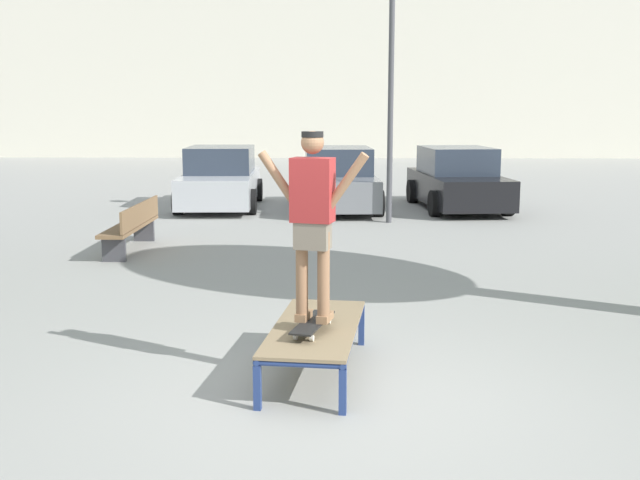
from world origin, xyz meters
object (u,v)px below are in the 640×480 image
object	(u,v)px
skate_box	(316,330)
skater	(313,213)
light_post	(392,41)
car_black	(457,180)
skateboard	(313,323)
car_silver	(221,180)
car_grey	(338,181)
park_bench	(133,225)

from	to	relation	value
skate_box	skater	world-z (taller)	skater
light_post	car_black	bearing A→B (deg)	52.68
skater	car_black	size ratio (longest dim) A/B	0.39
skateboard	light_post	distance (m)	10.28
skate_box	car_silver	world-z (taller)	car_silver
skateboard	skater	size ratio (longest dim) A/B	0.49
car_grey	light_post	world-z (taller)	light_post
car_black	car_silver	bearing A→B (deg)	179.16
skate_box	skateboard	bearing A→B (deg)	-96.27
skate_box	car_grey	bearing A→B (deg)	89.16
skater	car_black	distance (m)	12.46
light_post	skateboard	bearing A→B (deg)	-97.66
skater	skate_box	bearing A→B (deg)	83.80
skateboard	light_post	bearing A→B (deg)	82.34
skateboard	skater	xyz separation A→B (m)	(0.00, 0.00, 0.99)
skater	car_grey	world-z (taller)	skater
skate_box	skateboard	distance (m)	0.22
car_silver	car_grey	distance (m)	2.94
skate_box	car_black	xyz separation A→B (m)	(3.09, 11.85, 0.28)
skate_box	park_bench	distance (m)	6.94
skater	car_grey	xyz separation A→B (m)	(0.19, 11.87, -0.84)
skate_box	car_silver	size ratio (longest dim) A/B	0.46
park_bench	skate_box	bearing A→B (deg)	-61.03
skateboard	car_black	size ratio (longest dim) A/B	0.19
park_bench	light_post	world-z (taller)	light_post
skate_box	light_post	size ratio (longest dim) A/B	0.34
skateboard	car_black	xyz separation A→B (m)	(3.11, 12.04, 0.15)
car_silver	park_bench	size ratio (longest dim) A/B	1.78
car_black	light_post	distance (m)	4.33
skate_box	skater	distance (m)	1.13
skate_box	skateboard	size ratio (longest dim) A/B	2.39
skateboard	car_silver	distance (m)	12.43
skater	light_post	world-z (taller)	light_post
skater	car_silver	bearing A→B (deg)	102.71
car_silver	light_post	xyz separation A→B (m)	(4.03, -2.47, 3.13)
car_grey	car_black	distance (m)	2.93
skater	car_silver	size ratio (longest dim) A/B	0.40
car_black	car_grey	bearing A→B (deg)	-176.76
park_bench	skateboard	bearing A→B (deg)	-61.90
skater	car_silver	distance (m)	12.46
car_grey	car_black	size ratio (longest dim) A/B	0.99
skateboard	skate_box	bearing A→B (deg)	83.73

